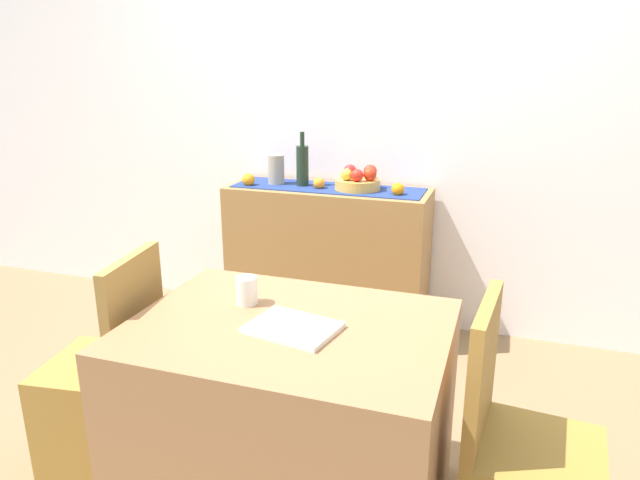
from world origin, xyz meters
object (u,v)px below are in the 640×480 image
Objects in this scene: dining_table at (290,419)px; coffee_cup at (247,291)px; open_book at (293,328)px; chair_near_window at (106,404)px; sideboard_console at (328,260)px; ceramic_vase at (276,170)px; fruit_bowl at (357,184)px; wine_bottle at (302,165)px.

coffee_cup is (-0.21, 0.11, 0.42)m from dining_table.
open_book is 0.31× the size of chair_near_window.
sideboard_console reaches higher than open_book.
chair_near_window is at bearing -95.16° from ceramic_vase.
wine_bottle reaches higher than fruit_bowl.
wine_bottle is (-0.16, -0.00, 0.57)m from sideboard_console.
sideboard_console is at bearing 0.00° from ceramic_vase.
ceramic_vase is 1.46m from coffee_cup.
fruit_bowl is 1.46× the size of ceramic_vase.
dining_table is at bearing -28.36° from coffee_cup.
dining_table is at bearing -77.08° from sideboard_console.
open_book is (0.20, -1.52, -0.17)m from fruit_bowl.
fruit_bowl is at bearing 0.00° from wine_bottle.
chair_near_window is at bearing 179.84° from dining_table.
open_book is (0.69, -1.52, -0.22)m from ceramic_vase.
chair_near_window is at bearing -101.44° from wine_bottle.
wine_bottle reaches higher than coffee_cup.
sideboard_console reaches higher than coffee_cup.
wine_bottle is 0.17m from ceramic_vase.
sideboard_console is 1.59m from open_book.
coffee_cup is at bearing 158.57° from open_book.
dining_table is (0.16, -1.48, -0.55)m from fruit_bowl.
dining_table is at bearing -71.50° from wine_bottle.
open_book is 0.28m from coffee_cup.
ceramic_vase is at bearing 180.00° from sideboard_console.
ceramic_vase reaches higher than dining_table.
coffee_cup is 0.80m from chair_near_window.
wine_bottle is 0.35× the size of chair_near_window.
sideboard_console is 4.20× the size of open_book.
chair_near_window is (-0.63, -1.48, -0.65)m from fruit_bowl.
fruit_bowl is 0.29× the size of chair_near_window.
sideboard_console is 11.48× the size of coffee_cup.
sideboard_console is 1.31× the size of chair_near_window.
fruit_bowl is 0.82× the size of wine_bottle.
open_book is 2.73× the size of coffee_cup.
wine_bottle is at bearing 101.97° from coffee_cup.
dining_table is 0.48m from coffee_cup.
sideboard_console is at bearing 95.62° from coffee_cup.
dining_table is (0.50, -1.48, -0.64)m from wine_bottle.
coffee_cup is (-0.04, -1.37, -0.12)m from fruit_bowl.
coffee_cup is at bearing 151.64° from dining_table.
coffee_cup is at bearing -84.38° from sideboard_console.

